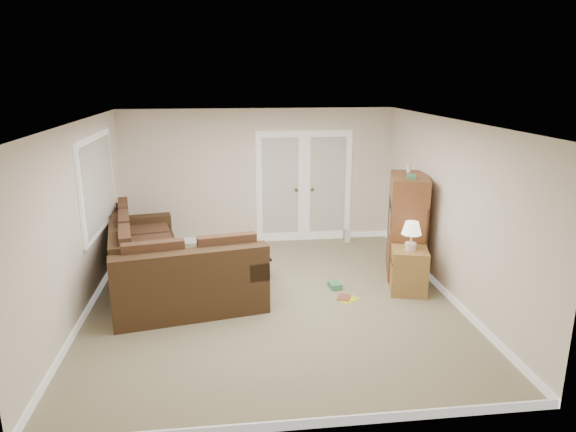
{
  "coord_description": "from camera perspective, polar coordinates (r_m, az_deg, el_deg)",
  "views": [
    {
      "loc": [
        -0.59,
        -6.64,
        3.07
      ],
      "look_at": [
        0.28,
        0.48,
        1.1
      ],
      "focal_mm": 32.0,
      "sensor_mm": 36.0,
      "label": 1
    }
  ],
  "objects": [
    {
      "name": "wall_right",
      "position": [
        7.54,
        17.48,
        0.67
      ],
      "size": [
        0.02,
        5.5,
        2.5
      ],
      "primitive_type": "cube",
      "color": "#F0E2D0",
      "rests_on": "floor"
    },
    {
      "name": "sectional_sofa",
      "position": [
        7.75,
        -13.74,
        -5.51
      ],
      "size": [
        2.57,
        3.18,
        0.94
      ],
      "rotation": [
        0.0,
        0.0,
        0.19
      ],
      "color": "#3C2817",
      "rests_on": "floor"
    },
    {
      "name": "side_cabinet",
      "position": [
        7.67,
        13.31,
        -5.56
      ],
      "size": [
        0.62,
        0.62,
        1.07
      ],
      "rotation": [
        0.0,
        0.0,
        -0.26
      ],
      "color": "olive",
      "rests_on": "floor"
    },
    {
      "name": "floor_magazine",
      "position": [
        7.43,
        6.67,
        -9.14
      ],
      "size": [
        0.37,
        0.35,
        0.01
      ],
      "primitive_type": "cube",
      "rotation": [
        0.0,
        0.0,
        0.57
      ],
      "color": "gold",
      "rests_on": "floor"
    },
    {
      "name": "wall_front",
      "position": [
        4.33,
        1.54,
        -9.51
      ],
      "size": [
        5.0,
        0.02,
        2.5
      ],
      "primitive_type": "cube",
      "color": "#F0E2D0",
      "rests_on": "floor"
    },
    {
      "name": "floor",
      "position": [
        7.34,
        -1.71,
        -9.39
      ],
      "size": [
        5.5,
        5.5,
        0.0
      ],
      "primitive_type": "plane",
      "color": "gray",
      "rests_on": "ground"
    },
    {
      "name": "space_heater",
      "position": [
        9.81,
        6.58,
        -2.13
      ],
      "size": [
        0.12,
        0.11,
        0.28
      ],
      "primitive_type": "cube",
      "rotation": [
        0.0,
        0.0,
        0.16
      ],
      "color": "white",
      "rests_on": "floor"
    },
    {
      "name": "floor_book",
      "position": [
        7.47,
        5.6,
        -8.92
      ],
      "size": [
        0.25,
        0.28,
        0.02
      ],
      "primitive_type": "imported",
      "rotation": [
        0.0,
        0.0,
        -0.4
      ],
      "color": "brown",
      "rests_on": "floor"
    },
    {
      "name": "ceiling",
      "position": [
        6.69,
        -1.89,
        10.46
      ],
      "size": [
        5.0,
        5.5,
        0.02
      ],
      "primitive_type": "cube",
      "color": "white",
      "rests_on": "wall_back"
    },
    {
      "name": "coffee_table",
      "position": [
        7.81,
        -4.44,
        -6.1
      ],
      "size": [
        0.75,
        1.09,
        0.67
      ],
      "rotation": [
        0.0,
        0.0,
        -0.28
      ],
      "color": "black",
      "rests_on": "floor"
    },
    {
      "name": "wall_back",
      "position": [
        9.58,
        -3.28,
        4.39
      ],
      "size": [
        5.0,
        0.02,
        2.5
      ],
      "primitive_type": "cube",
      "color": "#F0E2D0",
      "rests_on": "floor"
    },
    {
      "name": "french_doors",
      "position": [
        9.68,
        1.78,
        3.22
      ],
      "size": [
        1.8,
        0.05,
        2.13
      ],
      "color": "white",
      "rests_on": "floor"
    },
    {
      "name": "floor_greenbox",
      "position": [
        7.76,
        5.24,
        -7.69
      ],
      "size": [
        0.19,
        0.24,
        0.09
      ],
      "primitive_type": "cube",
      "rotation": [
        0.0,
        0.0,
        0.15
      ],
      "color": "#3D8654",
      "rests_on": "floor"
    },
    {
      "name": "wall_left",
      "position": [
        7.14,
        -22.19,
        -0.57
      ],
      "size": [
        0.02,
        5.5,
        2.5
      ],
      "primitive_type": "cube",
      "color": "#F0E2D0",
      "rests_on": "floor"
    },
    {
      "name": "baseboards",
      "position": [
        7.32,
        -1.72,
        -9.03
      ],
      "size": [
        5.0,
        5.5,
        0.1
      ],
      "primitive_type": null,
      "color": "white",
      "rests_on": "floor"
    },
    {
      "name": "window_left",
      "position": [
        8.01,
        -20.37,
        3.45
      ],
      "size": [
        0.05,
        1.92,
        1.42
      ],
      "color": "white",
      "rests_on": "wall_left"
    },
    {
      "name": "tv_armoire",
      "position": [
        8.27,
        13.04,
        -0.95
      ],
      "size": [
        0.79,
        1.1,
        1.71
      ],
      "rotation": [
        0.0,
        0.0,
        -0.27
      ],
      "color": "brown",
      "rests_on": "floor"
    }
  ]
}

